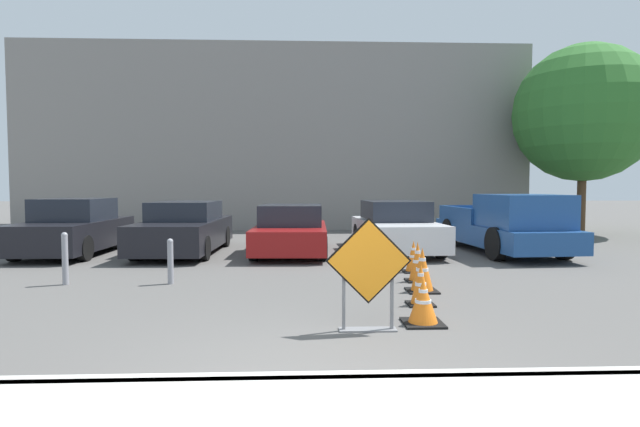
{
  "coord_description": "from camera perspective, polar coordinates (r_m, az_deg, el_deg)",
  "views": [
    {
      "loc": [
        -0.07,
        -4.41,
        1.84
      ],
      "look_at": [
        0.57,
        11.05,
        0.99
      ],
      "focal_mm": 28.0,
      "sensor_mm": 36.0,
      "label": 1
    }
  ],
  "objects": [
    {
      "name": "bollard_second",
      "position": [
        10.48,
        -27.12,
        -4.45
      ],
      "size": [
        0.12,
        0.12,
        0.99
      ],
      "color": "gray",
      "rests_on": "ground_plane"
    },
    {
      "name": "ground_plane",
      "position": [
        14.53,
        -2.06,
        -4.15
      ],
      "size": [
        96.0,
        96.0,
        0.0
      ],
      "primitive_type": "plane",
      "color": "#565451"
    },
    {
      "name": "traffic_cone_third",
      "position": [
        8.94,
        11.6,
        -6.37
      ],
      "size": [
        0.52,
        0.52,
        0.77
      ],
      "color": "black",
      "rests_on": "ground_plane"
    },
    {
      "name": "street_tree_behind_lot",
      "position": [
        21.86,
        27.92,
        10.08
      ],
      "size": [
        5.2,
        5.2,
        7.23
      ],
      "color": "#513823",
      "rests_on": "ground_plane"
    },
    {
      "name": "pickup_truck",
      "position": [
        14.56,
        20.56,
        -1.4
      ],
      "size": [
        2.26,
        5.38,
        1.63
      ],
      "rotation": [
        0.0,
        0.0,
        3.2
      ],
      "color": "navy",
      "rests_on": "ground_plane"
    },
    {
      "name": "bollard_nearest",
      "position": [
        9.84,
        -16.73,
        -5.1
      ],
      "size": [
        0.12,
        0.12,
        0.86
      ],
      "color": "gray",
      "rests_on": "ground_plane"
    },
    {
      "name": "traffic_cone_second",
      "position": [
        7.96,
        11.43,
        -8.0
      ],
      "size": [
        0.41,
        0.41,
        0.65
      ],
      "color": "black",
      "rests_on": "ground_plane"
    },
    {
      "name": "parked_car_fourth",
      "position": [
        14.21,
        8.62,
        -1.64
      ],
      "size": [
        2.03,
        4.56,
        1.43
      ],
      "rotation": [
        0.0,
        0.0,
        3.18
      ],
      "color": "silver",
      "rests_on": "ground_plane"
    },
    {
      "name": "building_facade_backdrop",
      "position": [
        23.52,
        -4.91,
        8.18
      ],
      "size": [
        21.67,
        5.0,
        7.83
      ],
      "color": "gray",
      "rests_on": "ground_plane"
    },
    {
      "name": "parked_car_second",
      "position": [
        14.27,
        -15.21,
        -1.71
      ],
      "size": [
        2.03,
        4.7,
        1.42
      ],
      "rotation": [
        0.0,
        0.0,
        3.11
      ],
      "color": "black",
      "rests_on": "ground_plane"
    },
    {
      "name": "parked_car_third",
      "position": [
        13.63,
        -3.34,
        -2.04
      ],
      "size": [
        2.04,
        4.11,
        1.33
      ],
      "rotation": [
        0.0,
        0.0,
        3.11
      ],
      "color": "maroon",
      "rests_on": "ground_plane"
    },
    {
      "name": "traffic_cone_nearest",
      "position": [
        6.89,
        11.7,
        -9.91
      ],
      "size": [
        0.53,
        0.53,
        0.61
      ],
      "color": "black",
      "rests_on": "ground_plane"
    },
    {
      "name": "curb_lip",
      "position": [
        4.75,
        -1.46,
        -18.77
      ],
      "size": [
        29.67,
        0.2,
        0.14
      ],
      "color": "beige",
      "rests_on": "ground_plane"
    },
    {
      "name": "road_closed_sign",
      "position": [
        6.36,
        5.56,
        -6.48
      ],
      "size": [
        1.09,
        0.2,
        1.45
      ],
      "color": "black",
      "rests_on": "ground_plane"
    },
    {
      "name": "parked_car_nearest",
      "position": [
        15.07,
        -26.3,
        -1.57
      ],
      "size": [
        1.93,
        4.16,
        1.51
      ],
      "rotation": [
        0.0,
        0.0,
        3.13
      ],
      "color": "black",
      "rests_on": "ground_plane"
    },
    {
      "name": "traffic_cone_fourth",
      "position": [
        9.87,
        11.08,
        -5.45
      ],
      "size": [
        0.44,
        0.44,
        0.78
      ],
      "color": "black",
      "rests_on": "ground_plane"
    },
    {
      "name": "traffic_cone_fifth",
      "position": [
        10.91,
        10.63,
        -4.89
      ],
      "size": [
        0.45,
        0.45,
        0.68
      ],
      "color": "black",
      "rests_on": "ground_plane"
    }
  ]
}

